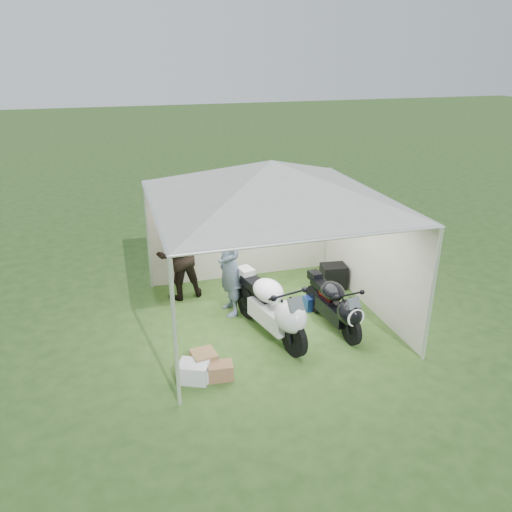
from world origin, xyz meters
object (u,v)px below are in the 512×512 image
at_px(crate_1, 204,361).
at_px(motorcycle_white, 273,307).
at_px(paddock_stand, 313,303).
at_px(equipment_box, 333,276).
at_px(canopy_tent, 271,185).
at_px(person_dark_jacket, 179,255).
at_px(motorcycle_black, 336,305).
at_px(crate_3, 220,371).
at_px(crate_2, 208,373).
at_px(person_blue_jacket, 230,265).
at_px(crate_0, 194,372).

bearing_deg(crate_1, motorcycle_white, 24.99).
xyz_separation_m(paddock_stand, equipment_box, (0.78, 0.77, 0.12)).
xyz_separation_m(motorcycle_white, crate_1, (-1.35, -0.63, -0.43)).
bearing_deg(canopy_tent, person_dark_jacket, 137.79).
relative_size(motorcycle_black, crate_1, 4.93).
height_order(motorcycle_black, crate_3, motorcycle_black).
height_order(paddock_stand, crate_2, paddock_stand).
relative_size(paddock_stand, person_dark_jacket, 0.20).
distance_m(canopy_tent, motorcycle_black, 2.43).
distance_m(motorcycle_white, crate_2, 1.68).
xyz_separation_m(paddock_stand, crate_2, (-2.42, -1.65, -0.03)).
bearing_deg(motorcycle_black, crate_3, -165.79).
relative_size(equipment_box, crate_2, 1.72).
bearing_deg(canopy_tent, paddock_stand, 4.27).
distance_m(person_blue_jacket, crate_0, 2.36).
bearing_deg(person_blue_jacket, crate_2, -27.87).
bearing_deg(canopy_tent, crate_3, -129.21).
bearing_deg(paddock_stand, crate_2, -145.69).
height_order(crate_2, crate_3, crate_3).
bearing_deg(motorcycle_white, crate_2, -160.64).
bearing_deg(person_dark_jacket, paddock_stand, 142.62).
relative_size(motorcycle_black, crate_2, 6.03).
xyz_separation_m(canopy_tent, equipment_box, (1.70, 0.84, -2.32)).
distance_m(motorcycle_white, crate_0, 1.81).
xyz_separation_m(person_dark_jacket, person_blue_jacket, (0.83, -0.93, 0.08)).
bearing_deg(equipment_box, motorcycle_white, -140.33).
distance_m(person_dark_jacket, crate_1, 2.77).
bearing_deg(equipment_box, paddock_stand, -135.08).
relative_size(motorcycle_white, paddock_stand, 5.90).
distance_m(crate_1, crate_3, 0.34).
bearing_deg(crate_1, motorcycle_black, 13.02).
xyz_separation_m(canopy_tent, person_dark_jacket, (-1.47, 1.34, -1.66)).
xyz_separation_m(equipment_box, crate_0, (-3.40, -2.37, -0.10)).
relative_size(canopy_tent, equipment_box, 11.04).
distance_m(crate_0, crate_3, 0.40).
xyz_separation_m(paddock_stand, crate_1, (-2.43, -1.39, 0.03)).
height_order(equipment_box, crate_2, equipment_box).
bearing_deg(paddock_stand, person_blue_jacket, 168.01).
xyz_separation_m(motorcycle_white, paddock_stand, (1.08, 0.77, -0.46)).
bearing_deg(person_dark_jacket, crate_1, 79.82).
relative_size(crate_1, crate_2, 1.22).
bearing_deg(person_dark_jacket, canopy_tent, 128.27).
bearing_deg(person_blue_jacket, crate_1, -31.10).
bearing_deg(person_dark_jacket, crate_0, 75.96).
relative_size(paddock_stand, crate_0, 0.80).
relative_size(canopy_tent, crate_3, 14.69).
distance_m(motorcycle_black, crate_0, 2.84).
relative_size(crate_0, crate_3, 1.18).
bearing_deg(crate_3, crate_2, 175.13).
bearing_deg(canopy_tent, motorcycle_black, -36.34).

